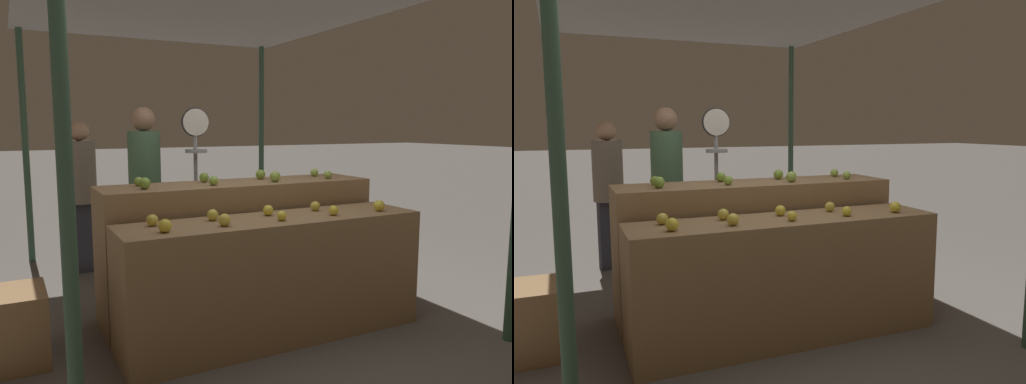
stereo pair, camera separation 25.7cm
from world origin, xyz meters
TOP-DOWN VIEW (x-y plane):
  - ground_plane at (0.00, 0.00)m, footprint 60.00×60.00m
  - market_canopy at (-0.00, 1.05)m, footprint 3.14×4.05m
  - display_counter_front at (0.00, 0.00)m, footprint 2.24×0.55m
  - display_counter_back at (0.00, 0.60)m, footprint 2.24×0.55m
  - apple_front_0 at (-0.84, -0.12)m, footprint 0.08×0.08m
  - apple_front_1 at (-0.43, -0.11)m, footprint 0.08×0.08m
  - apple_front_2 at (-0.01, -0.12)m, footprint 0.07×0.07m
  - apple_front_3 at (0.43, -0.11)m, footprint 0.07×0.07m
  - apple_front_4 at (0.85, -0.12)m, footprint 0.08×0.08m
  - apple_front_5 at (-0.85, 0.11)m, footprint 0.08×0.08m
  - apple_front_6 at (-0.43, 0.11)m, footprint 0.08×0.08m
  - apple_front_7 at (-0.00, 0.10)m, footprint 0.08×0.08m
  - apple_front_8 at (0.42, 0.11)m, footprint 0.07×0.07m
  - apple_back_0 at (-0.80, 0.50)m, footprint 0.09×0.09m
  - apple_back_1 at (-0.27, 0.49)m, footprint 0.07×0.07m
  - apple_back_2 at (0.27, 0.48)m, footprint 0.09×0.09m
  - apple_back_3 at (0.80, 0.49)m, footprint 0.07×0.07m
  - apple_back_4 at (-0.79, 0.70)m, footprint 0.07×0.07m
  - apple_back_5 at (-0.26, 0.72)m, footprint 0.08×0.08m
  - apple_back_6 at (0.26, 0.72)m, footprint 0.08×0.08m
  - apple_back_7 at (0.81, 0.71)m, footprint 0.07×0.07m
  - produce_scale at (-0.12, 1.28)m, footprint 0.26×0.20m
  - person_vendor_at_scale at (-0.52, 1.58)m, footprint 0.41×0.41m
  - person_customer_left at (-0.99, 2.34)m, footprint 0.35×0.35m
  - wooden_crate_side at (-1.74, 0.40)m, footprint 0.48×0.48m

SIDE VIEW (x-z plane):
  - ground_plane at x=0.00m, z-range 0.00..0.00m
  - wooden_crate_side at x=-1.74m, z-range 0.00..0.48m
  - display_counter_front at x=0.00m, z-range 0.00..0.88m
  - display_counter_back at x=0.00m, z-range 0.00..1.08m
  - apple_front_2 at x=-0.01m, z-range 0.88..0.95m
  - apple_front_3 at x=0.43m, z-range 0.88..0.96m
  - apple_front_8 at x=0.42m, z-range 0.88..0.96m
  - apple_front_7 at x=0.00m, z-range 0.88..0.96m
  - apple_front_5 at x=-0.85m, z-range 0.88..0.96m
  - person_customer_left at x=-0.99m, z-range 0.13..1.71m
  - apple_front_6 at x=-0.43m, z-range 0.88..0.96m
  - apple_front_1 at x=-0.43m, z-range 0.88..0.96m
  - apple_front_0 at x=-0.84m, z-range 0.88..0.97m
  - apple_front_4 at x=0.85m, z-range 0.88..0.97m
  - person_vendor_at_scale at x=-0.52m, z-range 0.15..1.86m
  - apple_back_7 at x=0.81m, z-range 1.08..1.15m
  - apple_back_3 at x=0.80m, z-range 1.08..1.15m
  - apple_back_4 at x=-0.79m, z-range 1.08..1.15m
  - apple_back_1 at x=-0.27m, z-range 1.08..1.15m
  - apple_back_5 at x=-0.26m, z-range 1.08..1.16m
  - apple_back_6 at x=0.26m, z-range 1.08..1.16m
  - apple_back_0 at x=-0.80m, z-range 1.08..1.16m
  - apple_back_2 at x=0.27m, z-range 1.08..1.16m
  - produce_scale at x=-0.12m, z-range 0.38..2.07m
  - market_canopy at x=0.00m, z-range 1.17..3.78m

